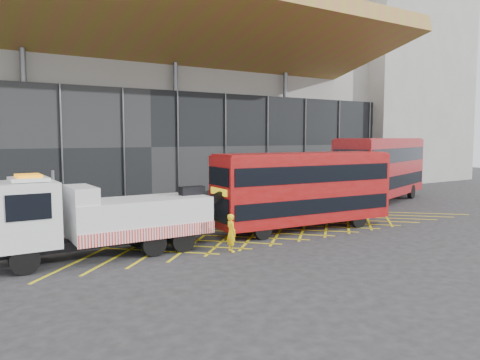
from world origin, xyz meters
TOP-DOWN VIEW (x-y plane):
  - ground_plane at (0.00, 0.00)m, footprint 120.00×120.00m
  - road_markings at (4.00, 0.00)m, footprint 24.76×7.16m
  - construction_building at (1.92, 18.40)m, footprint 55.00×23.97m
  - east_building at (32.00, 16.00)m, footprint 15.00×12.00m
  - recovery_truck at (-5.39, -1.39)m, footprint 9.81×2.47m
  - bus_towed at (4.89, -1.53)m, footprint 9.75×2.92m
  - bus_second at (16.33, 3.18)m, footprint 11.52×6.42m
  - worker at (-0.62, -3.40)m, footprint 0.43×0.61m

SIDE VIEW (x-z plane):
  - ground_plane at x=0.00m, z-range 0.00..0.00m
  - road_markings at x=4.00m, z-range 0.00..0.01m
  - worker at x=-0.62m, z-range 0.00..1.57m
  - recovery_truck at x=-5.39m, z-range -0.13..3.29m
  - bus_towed at x=4.89m, z-range 0.22..4.13m
  - bus_second at x=16.33m, z-range 0.26..4.87m
  - construction_building at x=1.92m, z-range -0.02..17.98m
  - east_building at x=32.00m, z-range 0.00..20.00m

